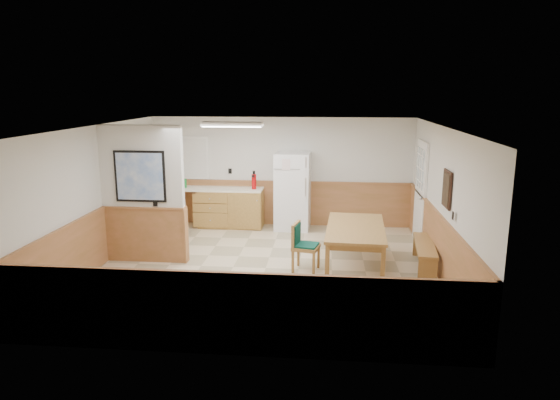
# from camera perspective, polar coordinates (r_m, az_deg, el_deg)

# --- Properties ---
(ground) EXTENTS (6.00, 6.00, 0.00)m
(ground) POSITION_cam_1_polar(r_m,az_deg,el_deg) (8.96, -1.65, -7.78)
(ground) COLOR beige
(ground) RESTS_ON ground
(ceiling) EXTENTS (6.00, 6.00, 0.02)m
(ceiling) POSITION_cam_1_polar(r_m,az_deg,el_deg) (8.42, -1.75, 8.39)
(ceiling) COLOR white
(ceiling) RESTS_ON back_wall
(back_wall) EXTENTS (6.00, 0.02, 2.50)m
(back_wall) POSITION_cam_1_polar(r_m,az_deg,el_deg) (11.53, 0.15, 3.25)
(back_wall) COLOR silver
(back_wall) RESTS_ON ground
(right_wall) EXTENTS (0.02, 6.00, 2.50)m
(right_wall) POSITION_cam_1_polar(r_m,az_deg,el_deg) (8.76, 18.17, -0.35)
(right_wall) COLOR silver
(right_wall) RESTS_ON ground
(left_wall) EXTENTS (0.02, 6.00, 2.50)m
(left_wall) POSITION_cam_1_polar(r_m,az_deg,el_deg) (9.45, -20.06, 0.42)
(left_wall) COLOR silver
(left_wall) RESTS_ON ground
(wainscot_back) EXTENTS (6.00, 0.04, 1.00)m
(wainscot_back) POSITION_cam_1_polar(r_m,az_deg,el_deg) (11.66, 0.14, -0.41)
(wainscot_back) COLOR #B26F47
(wainscot_back) RESTS_ON ground
(wainscot_right) EXTENTS (0.04, 6.00, 1.00)m
(wainscot_right) POSITION_cam_1_polar(r_m,az_deg,el_deg) (8.94, 17.72, -5.04)
(wainscot_right) COLOR #B26F47
(wainscot_right) RESTS_ON ground
(wainscot_left) EXTENTS (0.04, 6.00, 1.00)m
(wainscot_left) POSITION_cam_1_polar(r_m,az_deg,el_deg) (9.62, -19.62, -3.95)
(wainscot_left) COLOR #B26F47
(wainscot_left) RESTS_ON ground
(partition_wall) EXTENTS (1.50, 0.20, 2.50)m
(partition_wall) POSITION_cam_1_polar(r_m,az_deg,el_deg) (9.34, -15.38, 0.49)
(partition_wall) COLOR silver
(partition_wall) RESTS_ON ground
(kitchen_counter) EXTENTS (2.20, 0.61, 1.00)m
(kitchen_counter) POSITION_cam_1_polar(r_m,az_deg,el_deg) (11.55, -5.97, -0.80)
(kitchen_counter) COLOR #B2863F
(kitchen_counter) RESTS_ON ground
(exterior_door) EXTENTS (0.07, 1.02, 2.15)m
(exterior_door) POSITION_cam_1_polar(r_m,az_deg,el_deg) (10.61, 15.73, 0.88)
(exterior_door) COLOR white
(exterior_door) RESTS_ON ground
(kitchen_window) EXTENTS (0.80, 0.04, 1.00)m
(kitchen_window) POSITION_cam_1_polar(r_m,az_deg,el_deg) (11.85, -10.06, 4.77)
(kitchen_window) COLOR white
(kitchen_window) RESTS_ON back_wall
(wall_painting) EXTENTS (0.04, 0.50, 0.60)m
(wall_painting) POSITION_cam_1_polar(r_m,az_deg,el_deg) (8.41, 18.52, 1.20)
(wall_painting) COLOR black
(wall_painting) RESTS_ON right_wall
(fluorescent_fixture) EXTENTS (1.20, 0.30, 0.09)m
(fluorescent_fixture) POSITION_cam_1_polar(r_m,az_deg,el_deg) (9.84, -5.47, 8.61)
(fluorescent_fixture) COLOR white
(fluorescent_fixture) RESTS_ON ceiling
(refrigerator) EXTENTS (0.80, 0.74, 1.74)m
(refrigerator) POSITION_cam_1_polar(r_m,az_deg,el_deg) (11.22, 1.46, 1.00)
(refrigerator) COLOR white
(refrigerator) RESTS_ON ground
(dining_table) EXTENTS (1.10, 2.04, 0.75)m
(dining_table) POSITION_cam_1_polar(r_m,az_deg,el_deg) (8.90, 8.63, -3.57)
(dining_table) COLOR #A7743D
(dining_table) RESTS_ON ground
(dining_bench) EXTENTS (0.47, 1.50, 0.45)m
(dining_bench) POSITION_cam_1_polar(r_m,az_deg,el_deg) (9.21, 16.20, -5.48)
(dining_bench) COLOR #A7743D
(dining_bench) RESTS_ON ground
(dining_chair) EXTENTS (0.66, 0.51, 0.85)m
(dining_chair) POSITION_cam_1_polar(r_m,az_deg,el_deg) (8.72, 2.45, -4.91)
(dining_chair) COLOR #A7743D
(dining_chair) RESTS_ON ground
(fire_extinguisher) EXTENTS (0.12, 0.12, 0.42)m
(fire_extinguisher) POSITION_cam_1_polar(r_m,az_deg,el_deg) (11.29, -3.00, 2.17)
(fire_extinguisher) COLOR #B2090C
(fire_extinguisher) RESTS_ON kitchen_counter
(soap_bottle) EXTENTS (0.07, 0.07, 0.21)m
(soap_bottle) POSITION_cam_1_polar(r_m,az_deg,el_deg) (11.66, -10.78, 1.90)
(soap_bottle) COLOR #188931
(soap_bottle) RESTS_ON kitchen_counter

